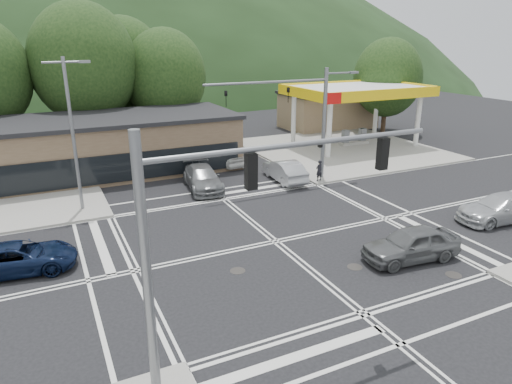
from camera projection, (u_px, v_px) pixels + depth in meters
name	position (u px, v px, depth m)	size (l,w,h in m)	color
ground	(276.00, 242.00, 23.53)	(120.00, 120.00, 0.00)	black
sidewalk_ne	(342.00, 149.00, 42.43)	(16.00, 16.00, 0.15)	gray
gas_station_canopy	(357.00, 93.00, 42.48)	(12.32, 8.34, 5.75)	silver
convenience_store	(328.00, 111.00, 52.41)	(10.00, 6.00, 3.80)	#846B4F
commercial_row	(75.00, 150.00, 34.11)	(24.00, 8.00, 4.00)	brown
hill_north	(84.00, 84.00, 100.30)	(252.00, 126.00, 140.00)	black
tree_n_b	(84.00, 64.00, 39.02)	(9.00, 9.00, 12.98)	#382619
tree_n_c	(165.00, 76.00, 42.30)	(7.60, 7.60, 10.87)	#382619
tree_n_e	(123.00, 68.00, 44.28)	(8.40, 8.40, 11.98)	#382619
tree_ne	(387.00, 78.00, 48.50)	(7.20, 7.20, 9.99)	#382619
streetlight_nw	(73.00, 128.00, 26.11)	(2.50, 0.25, 9.00)	slate
signal_mast_ne	(310.00, 111.00, 31.72)	(11.65, 0.30, 8.00)	slate
signal_mast_sw	(211.00, 230.00, 12.26)	(9.14, 0.28, 8.00)	slate
car_blue_west	(19.00, 258.00, 20.33)	(2.26, 4.91, 1.36)	#0B1632
car_grey_center	(411.00, 244.00, 21.39)	(1.89, 4.71, 1.60)	#535658
car_silver_east	(501.00, 208.00, 25.97)	(2.15, 5.30, 1.54)	#AAACB1
car_queue_a	(285.00, 170.00, 33.20)	(1.64, 4.71, 1.55)	#A1A3A8
car_queue_b	(224.00, 156.00, 37.16)	(1.83, 4.56, 1.55)	silver
car_northbound	(203.00, 178.00, 31.44)	(2.16, 5.32, 1.54)	slate
pedestrian	(319.00, 170.00, 32.69)	(0.56, 0.36, 1.52)	black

